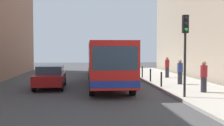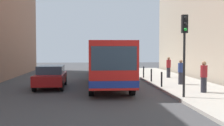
{
  "view_description": "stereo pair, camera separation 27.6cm",
  "coord_description": "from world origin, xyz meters",
  "px_view_note": "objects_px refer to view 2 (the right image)",
  "views": [
    {
      "loc": [
        -1.4,
        -16.07,
        2.5
      ],
      "look_at": [
        0.22,
        0.96,
        1.71
      ],
      "focal_mm": 44.43,
      "sensor_mm": 36.0,
      "label": 1
    },
    {
      "loc": [
        -1.12,
        -16.09,
        2.5
      ],
      "look_at": [
        0.22,
        0.96,
        1.71
      ],
      "focal_mm": 44.43,
      "sensor_mm": 36.0,
      "label": 2
    }
  ],
  "objects_px": {
    "bus": "(108,61)",
    "traffic_light": "(184,40)",
    "pedestrian_far_sidewalk": "(169,67)",
    "car_behind_bus": "(101,67)",
    "bollard_mid": "(151,75)",
    "pedestrian_near_signal": "(204,77)",
    "bollard_far": "(144,72)",
    "car_beside_bus": "(51,76)",
    "pedestrian_mid_sidewalk": "(181,72)",
    "bollard_near": "(162,79)"
  },
  "relations": [
    {
      "from": "car_beside_bus",
      "to": "pedestrian_far_sidewalk",
      "type": "xyz_separation_m",
      "value": [
        9.28,
        4.62,
        0.25
      ]
    },
    {
      "from": "bollard_mid",
      "to": "pedestrian_near_signal",
      "type": "relative_size",
      "value": 0.55
    },
    {
      "from": "car_beside_bus",
      "to": "bollard_far",
      "type": "distance_m",
      "value": 8.68
    },
    {
      "from": "car_beside_bus",
      "to": "pedestrian_mid_sidewalk",
      "type": "height_order",
      "value": "pedestrian_mid_sidewalk"
    },
    {
      "from": "bus",
      "to": "car_behind_bus",
      "type": "bearing_deg",
      "value": -89.22
    },
    {
      "from": "traffic_light",
      "to": "bollard_near",
      "type": "relative_size",
      "value": 4.32
    },
    {
      "from": "pedestrian_near_signal",
      "to": "bollard_mid",
      "type": "bearing_deg",
      "value": 35.99
    },
    {
      "from": "car_beside_bus",
      "to": "car_behind_bus",
      "type": "height_order",
      "value": "same"
    },
    {
      "from": "bus",
      "to": "pedestrian_mid_sidewalk",
      "type": "relative_size",
      "value": 6.5
    },
    {
      "from": "bus",
      "to": "bollard_mid",
      "type": "distance_m",
      "value": 3.75
    },
    {
      "from": "bus",
      "to": "pedestrian_near_signal",
      "type": "distance_m",
      "value": 6.69
    },
    {
      "from": "car_beside_bus",
      "to": "car_behind_bus",
      "type": "relative_size",
      "value": 1.0
    },
    {
      "from": "bus",
      "to": "bollard_far",
      "type": "height_order",
      "value": "bus"
    },
    {
      "from": "traffic_light",
      "to": "pedestrian_near_signal",
      "type": "xyz_separation_m",
      "value": [
        1.62,
        1.42,
        -1.98
      ]
    },
    {
      "from": "bollard_near",
      "to": "bollard_far",
      "type": "height_order",
      "value": "same"
    },
    {
      "from": "traffic_light",
      "to": "bollard_far",
      "type": "relative_size",
      "value": 4.32
    },
    {
      "from": "bollard_near",
      "to": "pedestrian_near_signal",
      "type": "distance_m",
      "value": 3.08
    },
    {
      "from": "bollard_mid",
      "to": "traffic_light",
      "type": "bearing_deg",
      "value": -89.18
    },
    {
      "from": "car_behind_bus",
      "to": "pedestrian_far_sidewalk",
      "type": "height_order",
      "value": "pedestrian_far_sidewalk"
    },
    {
      "from": "bollard_far",
      "to": "pedestrian_near_signal",
      "type": "height_order",
      "value": "pedestrian_near_signal"
    },
    {
      "from": "bus",
      "to": "car_beside_bus",
      "type": "bearing_deg",
      "value": 9.71
    },
    {
      "from": "bollard_near",
      "to": "pedestrian_mid_sidewalk",
      "type": "relative_size",
      "value": 0.56
    },
    {
      "from": "bollard_mid",
      "to": "pedestrian_near_signal",
      "type": "bearing_deg",
      "value": -72.76
    },
    {
      "from": "bus",
      "to": "pedestrian_mid_sidewalk",
      "type": "xyz_separation_m",
      "value": [
        5.0,
        -0.63,
        -0.73
      ]
    },
    {
      "from": "car_behind_bus",
      "to": "bollard_far",
      "type": "height_order",
      "value": "car_behind_bus"
    },
    {
      "from": "bus",
      "to": "pedestrian_near_signal",
      "type": "height_order",
      "value": "bus"
    },
    {
      "from": "car_beside_bus",
      "to": "pedestrian_mid_sidewalk",
      "type": "xyz_separation_m",
      "value": [
        8.8,
        0.0,
        0.21
      ]
    },
    {
      "from": "bus",
      "to": "pedestrian_near_signal",
      "type": "xyz_separation_m",
      "value": [
        5.08,
        -4.3,
        -0.7
      ]
    },
    {
      "from": "bollard_near",
      "to": "pedestrian_near_signal",
      "type": "relative_size",
      "value": 0.55
    },
    {
      "from": "bollard_mid",
      "to": "pedestrian_mid_sidewalk",
      "type": "height_order",
      "value": "pedestrian_mid_sidewalk"
    },
    {
      "from": "bus",
      "to": "bollard_far",
      "type": "relative_size",
      "value": 11.61
    },
    {
      "from": "bollard_near",
      "to": "bollard_mid",
      "type": "relative_size",
      "value": 1.0
    },
    {
      "from": "bollard_near",
      "to": "bollard_mid",
      "type": "distance_m",
      "value": 3.01
    },
    {
      "from": "bollard_near",
      "to": "pedestrian_mid_sidewalk",
      "type": "bearing_deg",
      "value": 34.91
    },
    {
      "from": "bollard_mid",
      "to": "pedestrian_mid_sidewalk",
      "type": "distance_m",
      "value": 2.51
    },
    {
      "from": "traffic_light",
      "to": "pedestrian_mid_sidewalk",
      "type": "distance_m",
      "value": 5.68
    },
    {
      "from": "bollard_mid",
      "to": "pedestrian_far_sidewalk",
      "type": "height_order",
      "value": "pedestrian_far_sidewalk"
    },
    {
      "from": "pedestrian_near_signal",
      "to": "pedestrian_mid_sidewalk",
      "type": "relative_size",
      "value": 1.03
    },
    {
      "from": "traffic_light",
      "to": "bollard_mid",
      "type": "height_order",
      "value": "traffic_light"
    },
    {
      "from": "bollard_far",
      "to": "pedestrian_mid_sidewalk",
      "type": "xyz_separation_m",
      "value": [
        1.63,
        -4.88,
        0.37
      ]
    },
    {
      "from": "traffic_light",
      "to": "bollard_mid",
      "type": "xyz_separation_m",
      "value": [
        -0.1,
        6.96,
        -2.38
      ]
    },
    {
      "from": "car_beside_bus",
      "to": "traffic_light",
      "type": "bearing_deg",
      "value": 143.88
    },
    {
      "from": "car_behind_bus",
      "to": "bollard_mid",
      "type": "xyz_separation_m",
      "value": [
        3.44,
        -7.71,
        -0.16
      ]
    },
    {
      "from": "pedestrian_far_sidewalk",
      "to": "bus",
      "type": "bearing_deg",
      "value": 142.08
    },
    {
      "from": "bollard_mid",
      "to": "bollard_far",
      "type": "height_order",
      "value": "same"
    },
    {
      "from": "bollard_near",
      "to": "bollard_far",
      "type": "relative_size",
      "value": 1.0
    },
    {
      "from": "bollard_near",
      "to": "bollard_far",
      "type": "xyz_separation_m",
      "value": [
        0.0,
        6.02,
        0.0
      ]
    },
    {
      "from": "car_beside_bus",
      "to": "traffic_light",
      "type": "height_order",
      "value": "traffic_light"
    },
    {
      "from": "car_behind_bus",
      "to": "bollard_mid",
      "type": "bearing_deg",
      "value": 113.11
    },
    {
      "from": "bus",
      "to": "traffic_light",
      "type": "xyz_separation_m",
      "value": [
        3.47,
        -5.72,
        1.28
      ]
    }
  ]
}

